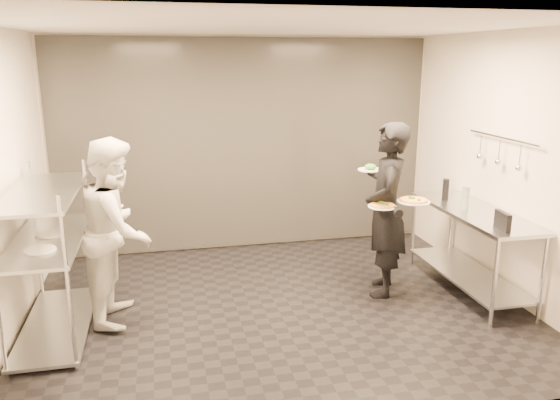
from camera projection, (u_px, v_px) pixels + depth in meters
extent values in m
cube|color=black|center=(277.00, 307.00, 5.68)|extent=(5.00, 4.00, 0.00)
cube|color=silver|center=(277.00, 26.00, 4.97)|extent=(5.00, 4.00, 0.00)
cube|color=silver|center=(245.00, 145.00, 7.21)|extent=(5.00, 0.00, 2.80)
cube|color=silver|center=(344.00, 241.00, 3.43)|extent=(5.00, 0.00, 2.80)
cube|color=silver|center=(0.00, 189.00, 4.80)|extent=(0.00, 4.00, 2.80)
cube|color=silver|center=(505.00, 165.00, 5.85)|extent=(0.00, 4.00, 2.80)
cube|color=white|center=(245.00, 145.00, 7.18)|extent=(4.90, 0.04, 2.74)
cylinder|color=#B8BABF|center=(36.00, 232.00, 5.71)|extent=(0.04, 0.04, 1.50)
cylinder|color=#B8BABF|center=(68.00, 286.00, 4.36)|extent=(0.04, 0.04, 1.50)
cylinder|color=#B8BABF|center=(90.00, 229.00, 5.82)|extent=(0.04, 0.04, 1.50)
cube|color=#A9B0B3|center=(58.00, 324.00, 5.21)|extent=(0.60, 1.60, 0.03)
cube|color=#A9B0B3|center=(48.00, 240.00, 5.00)|extent=(0.60, 1.60, 0.03)
cube|color=#A9B0B3|center=(43.00, 192.00, 4.88)|extent=(0.60, 1.60, 0.03)
cylinder|color=white|center=(40.00, 250.00, 4.66)|extent=(0.26, 0.26, 0.01)
cylinder|color=white|center=(50.00, 234.00, 5.09)|extent=(0.26, 0.26, 0.01)
cylinder|color=#B8BABF|center=(495.00, 283.00, 5.15)|extent=(0.04, 0.04, 0.90)
cylinder|color=#B8BABF|center=(413.00, 229.00, 6.78)|extent=(0.04, 0.04, 0.90)
cylinder|color=#B8BABF|center=(543.00, 279.00, 5.26)|extent=(0.04, 0.04, 0.90)
cylinder|color=#B8BABF|center=(451.00, 227.00, 6.89)|extent=(0.04, 0.04, 0.90)
cube|color=#A9B0B3|center=(468.00, 274.00, 6.09)|extent=(0.57, 1.71, 0.03)
cube|color=#A9B0B3|center=(473.00, 212.00, 5.91)|extent=(0.60, 1.80, 0.04)
cylinder|color=#B8BABF|center=(502.00, 138.00, 5.76)|extent=(0.02, 1.20, 0.02)
cylinder|color=#B8BABF|center=(520.00, 155.00, 5.46)|extent=(0.01, 0.01, 0.22)
sphere|color=#B8BABF|center=(519.00, 168.00, 5.49)|extent=(0.07, 0.07, 0.07)
cylinder|color=#B8BABF|center=(499.00, 150.00, 5.79)|extent=(0.01, 0.01, 0.22)
sphere|color=#B8BABF|center=(498.00, 162.00, 5.82)|extent=(0.07, 0.07, 0.07)
cylinder|color=#B8BABF|center=(481.00, 145.00, 6.12)|extent=(0.01, 0.01, 0.22)
sphere|color=#B8BABF|center=(480.00, 156.00, 6.15)|extent=(0.07, 0.07, 0.07)
imported|color=black|center=(386.00, 210.00, 5.83)|extent=(0.68, 0.80, 1.88)
imported|color=silver|center=(117.00, 230.00, 5.27)|extent=(0.79, 0.95, 1.80)
cylinder|color=white|center=(382.00, 207.00, 5.61)|extent=(0.30, 0.30, 0.01)
cylinder|color=#AC7D3E|center=(382.00, 205.00, 5.61)|extent=(0.26, 0.26, 0.02)
cylinder|color=#D0631B|center=(383.00, 204.00, 5.61)|extent=(0.23, 0.23, 0.01)
sphere|color=#1A5F15|center=(383.00, 204.00, 5.61)|extent=(0.04, 0.04, 0.04)
cylinder|color=white|center=(413.00, 201.00, 5.60)|extent=(0.33, 0.33, 0.01)
cylinder|color=#AC7D3E|center=(414.00, 200.00, 5.59)|extent=(0.29, 0.29, 0.02)
cylinder|color=#D0631B|center=(414.00, 199.00, 5.59)|extent=(0.26, 0.26, 0.01)
sphere|color=#1A5F15|center=(414.00, 199.00, 5.59)|extent=(0.04, 0.04, 0.04)
cylinder|color=white|center=(370.00, 170.00, 5.99)|extent=(0.28, 0.28, 0.01)
ellipsoid|color=#1F701C|center=(370.00, 167.00, 5.98)|extent=(0.13, 0.13, 0.07)
cube|color=black|center=(503.00, 221.00, 5.21)|extent=(0.07, 0.25, 0.17)
cylinder|color=gray|center=(466.00, 198.00, 5.90)|extent=(0.07, 0.07, 0.26)
cylinder|color=gray|center=(464.00, 194.00, 6.23)|extent=(0.05, 0.05, 0.18)
cylinder|color=black|center=(446.00, 190.00, 6.28)|extent=(0.07, 0.07, 0.25)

